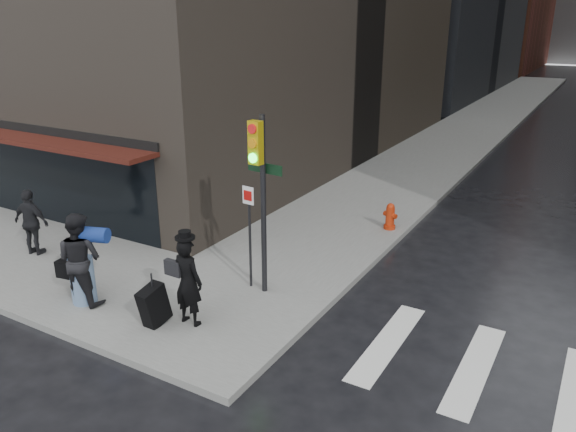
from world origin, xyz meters
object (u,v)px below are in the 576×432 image
man_overcoat (181,285)px  man_greycoat (32,222)px  fire_hydrant (390,217)px  traffic_light (259,182)px  man_jeans (80,258)px

man_overcoat → man_greycoat: bearing=-6.2°
man_overcoat → fire_hydrant: man_overcoat is taller
fire_hydrant → traffic_light: bearing=-101.9°
man_overcoat → traffic_light: traffic_light is taller
fire_hydrant → man_greycoat: bearing=-139.0°
man_overcoat → man_jeans: 2.37m
man_greycoat → fire_hydrant: 9.34m
man_overcoat → man_jeans: bearing=10.3°
man_jeans → man_overcoat: bearing=179.7°
man_overcoat → man_jeans: man_jeans is taller
man_overcoat → traffic_light: (0.60, 1.86, 1.65)m
man_greycoat → fire_hydrant: size_ratio=2.25×
man_overcoat → man_jeans: size_ratio=0.99×
man_jeans → fire_hydrant: bearing=-127.8°
man_greycoat → traffic_light: bearing=-179.7°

